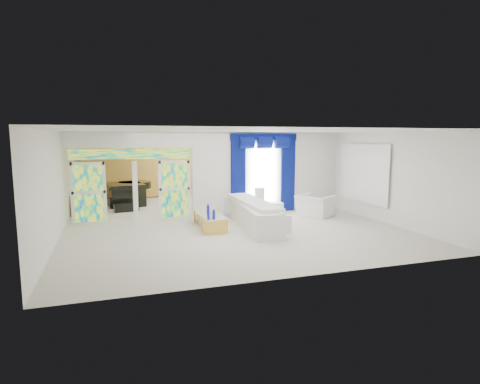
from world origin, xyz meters
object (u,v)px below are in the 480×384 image
object	(u,v)px
coffee_table	(210,221)
console_table	(267,208)
armchair	(315,206)
white_sofa	(254,215)
grand_piano	(125,194)

from	to	relation	value
coffee_table	console_table	bearing A→B (deg)	32.68
coffee_table	console_table	world-z (taller)	coffee_table
armchair	white_sofa	bearing A→B (deg)	77.66
grand_piano	white_sofa	bearing A→B (deg)	-66.41
coffee_table	grand_piano	size ratio (longest dim) A/B	1.08
white_sofa	coffee_table	bearing A→B (deg)	173.04
white_sofa	console_table	bearing A→B (deg)	63.22
coffee_table	console_table	size ratio (longest dim) A/B	1.64
white_sofa	console_table	size ratio (longest dim) A/B	3.25
console_table	grand_piano	xyz separation A→B (m)	(-4.97, 3.61, 0.26)
armchair	grand_piano	bearing A→B (deg)	22.33
white_sofa	grand_piano	size ratio (longest dim) A/B	2.14
coffee_table	grand_piano	xyz separation A→B (m)	(-2.38, 5.27, 0.24)
white_sofa	armchair	size ratio (longest dim) A/B	3.28
console_table	armchair	size ratio (longest dim) A/B	1.01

